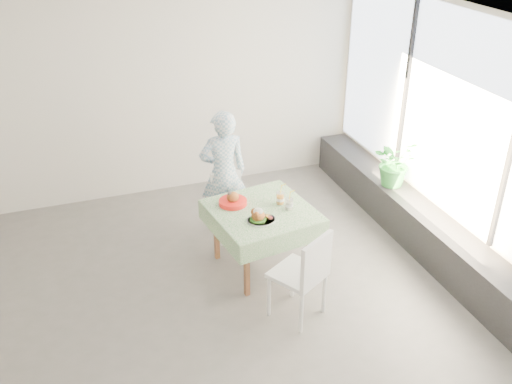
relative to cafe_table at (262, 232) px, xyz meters
name	(u,v)px	position (x,y,z in m)	size (l,w,h in m)	color
floor	(191,296)	(-0.88, -0.27, -0.46)	(6.00, 6.00, 0.00)	#5A5856
ceiling	(173,26)	(-0.88, -0.27, 2.34)	(6.00, 6.00, 0.00)	white
wall_back	(140,96)	(-0.88, 2.23, 0.94)	(6.00, 0.02, 2.80)	white
wall_front	(283,365)	(-0.88, -2.77, 0.94)	(6.00, 0.02, 2.80)	white
wall_right	(452,137)	(2.12, -0.27, 0.94)	(0.02, 5.00, 2.80)	white
window_pane	(454,115)	(2.09, -0.27, 1.19)	(0.01, 4.80, 2.18)	#D1E0F9
window_ledge	(422,229)	(1.92, -0.27, -0.21)	(0.40, 4.80, 0.50)	black
cafe_table	(262,232)	(0.00, 0.00, 0.00)	(1.18, 1.18, 0.74)	brown
chair_far	(230,218)	(-0.14, 0.74, -0.21)	(0.38, 0.38, 0.81)	white
chair_near	(298,290)	(0.06, -0.89, -0.16)	(0.63, 0.63, 0.97)	white
diner	(223,173)	(-0.16, 0.91, 0.32)	(0.57, 0.38, 1.57)	#7FAECC
main_dish	(260,217)	(-0.11, -0.22, 0.33)	(0.31, 0.31, 0.16)	white
juice_cup_orange	(280,198)	(0.23, 0.06, 0.34)	(0.10, 0.10, 0.27)	white
juice_cup_lemonade	(289,204)	(0.28, -0.08, 0.34)	(0.09, 0.09, 0.25)	white
second_dish	(233,201)	(-0.26, 0.22, 0.32)	(0.31, 0.31, 0.15)	red
potted_plant	(395,162)	(1.91, 0.45, 0.34)	(0.54, 0.47, 0.61)	#2C863A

